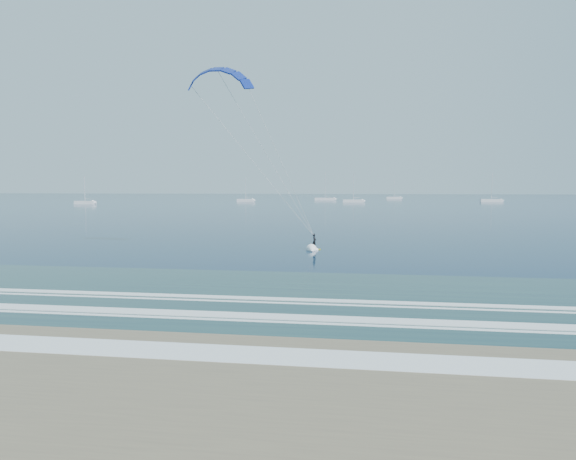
% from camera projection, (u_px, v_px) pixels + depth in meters
% --- Properties ---
extents(ground, '(900.00, 900.00, 0.00)m').
position_uv_depth(ground, '(108.00, 346.00, 20.93)').
color(ground, '#082446').
rests_on(ground, ground).
extents(kitesurfer_rig, '(13.09, 9.06, 18.34)m').
position_uv_depth(kitesurfer_rig, '(268.00, 157.00, 49.30)').
color(kitesurfer_rig, '#ABBA15').
rests_on(kitesurfer_rig, ground).
extents(sailboat_0, '(7.73, 2.40, 10.65)m').
position_uv_depth(sailboat_0, '(85.00, 202.00, 192.29)').
color(sailboat_0, silver).
rests_on(sailboat_0, ground).
extents(sailboat_1, '(7.53, 2.40, 10.50)m').
position_uv_depth(sailboat_1, '(246.00, 200.00, 224.01)').
color(sailboat_1, silver).
rests_on(sailboat_1, ground).
extents(sailboat_2, '(10.02, 2.40, 13.33)m').
position_uv_depth(sailboat_2, '(325.00, 199.00, 247.80)').
color(sailboat_2, silver).
rests_on(sailboat_2, ground).
extents(sailboat_3, '(8.65, 2.40, 12.01)m').
position_uv_depth(sailboat_3, '(353.00, 201.00, 214.13)').
color(sailboat_3, silver).
rests_on(sailboat_3, ground).
extents(sailboat_4, '(7.82, 2.40, 10.76)m').
position_uv_depth(sailboat_4, '(394.00, 198.00, 271.81)').
color(sailboat_4, silver).
rests_on(sailboat_4, ground).
extents(sailboat_5, '(9.13, 2.40, 12.40)m').
position_uv_depth(sailboat_5, '(491.00, 200.00, 220.91)').
color(sailboat_5, silver).
rests_on(sailboat_5, ground).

